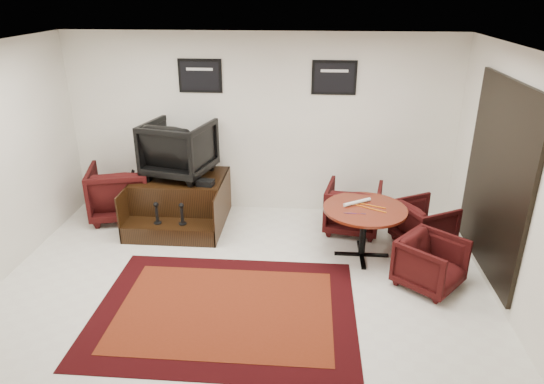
# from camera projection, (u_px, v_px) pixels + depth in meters

# --- Properties ---
(ground) EXTENTS (6.00, 6.00, 0.00)m
(ground) POSITION_uv_depth(u_px,v_px,m) (240.00, 295.00, 5.76)
(ground) COLOR white
(ground) RESTS_ON ground
(room_shell) EXTENTS (6.02, 5.02, 2.81)m
(room_shell) POSITION_uv_depth(u_px,v_px,m) (275.00, 149.00, 5.14)
(room_shell) COLOR white
(room_shell) RESTS_ON ground
(area_rug) EXTENTS (2.93, 2.19, 0.01)m
(area_rug) POSITION_uv_depth(u_px,v_px,m) (225.00, 310.00, 5.48)
(area_rug) COLOR black
(area_rug) RESTS_ON ground
(shine_podium) EXTENTS (1.38, 1.42, 0.71)m
(shine_podium) POSITION_uv_depth(u_px,v_px,m) (181.00, 202.00, 7.47)
(shine_podium) COLOR black
(shine_podium) RESTS_ON ground
(shine_chair) EXTENTS (1.10, 1.06, 0.94)m
(shine_chair) POSITION_uv_depth(u_px,v_px,m) (179.00, 146.00, 7.27)
(shine_chair) COLOR black
(shine_chair) RESTS_ON shine_podium
(shoes_pair) EXTENTS (0.22, 0.27, 0.10)m
(shoes_pair) POSITION_uv_depth(u_px,v_px,m) (145.00, 176.00, 7.28)
(shoes_pair) COLOR black
(shoes_pair) RESTS_ON shine_podium
(polish_kit) EXTENTS (0.26, 0.19, 0.08)m
(polish_kit) POSITION_uv_depth(u_px,v_px,m) (205.00, 183.00, 7.05)
(polish_kit) COLOR black
(polish_kit) RESTS_ON shine_podium
(umbrella_black) EXTENTS (0.33, 0.12, 0.89)m
(umbrella_black) POSITION_uv_depth(u_px,v_px,m) (128.00, 195.00, 7.39)
(umbrella_black) COLOR black
(umbrella_black) RESTS_ON ground
(umbrella_hooked) EXTENTS (0.33, 0.12, 0.89)m
(umbrella_hooked) POSITION_uv_depth(u_px,v_px,m) (127.00, 194.00, 7.43)
(umbrella_hooked) COLOR black
(umbrella_hooked) RESTS_ON ground
(armchair_side) EXTENTS (1.09, 1.05, 0.93)m
(armchair_side) POSITION_uv_depth(u_px,v_px,m) (121.00, 189.00, 7.57)
(armchair_side) COLOR black
(armchair_side) RESTS_ON ground
(meeting_table) EXTENTS (1.09, 1.09, 0.71)m
(meeting_table) POSITION_uv_depth(u_px,v_px,m) (365.00, 214.00, 6.36)
(meeting_table) COLOR #4C1A0A
(meeting_table) RESTS_ON ground
(table_chair_back) EXTENTS (0.90, 0.86, 0.80)m
(table_chair_back) POSITION_uv_depth(u_px,v_px,m) (353.00, 205.00, 7.16)
(table_chair_back) COLOR black
(table_chair_back) RESTS_ON ground
(table_chair_window) EXTENTS (0.89, 0.90, 0.70)m
(table_chair_window) POSITION_uv_depth(u_px,v_px,m) (424.00, 221.00, 6.78)
(table_chair_window) COLOR black
(table_chair_window) RESTS_ON ground
(table_chair_corner) EXTENTS (0.92, 0.93, 0.70)m
(table_chair_corner) POSITION_uv_depth(u_px,v_px,m) (431.00, 261.00, 5.81)
(table_chair_corner) COLOR black
(table_chair_corner) RESTS_ON ground
(paper_roll) EXTENTS (0.38, 0.27, 0.05)m
(paper_roll) POSITION_uv_depth(u_px,v_px,m) (357.00, 202.00, 6.43)
(paper_roll) COLOR silver
(paper_roll) RESTS_ON meeting_table
(table_clutter) EXTENTS (0.56, 0.37, 0.01)m
(table_clutter) POSITION_uv_depth(u_px,v_px,m) (367.00, 208.00, 6.32)
(table_clutter) COLOR orange
(table_clutter) RESTS_ON meeting_table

